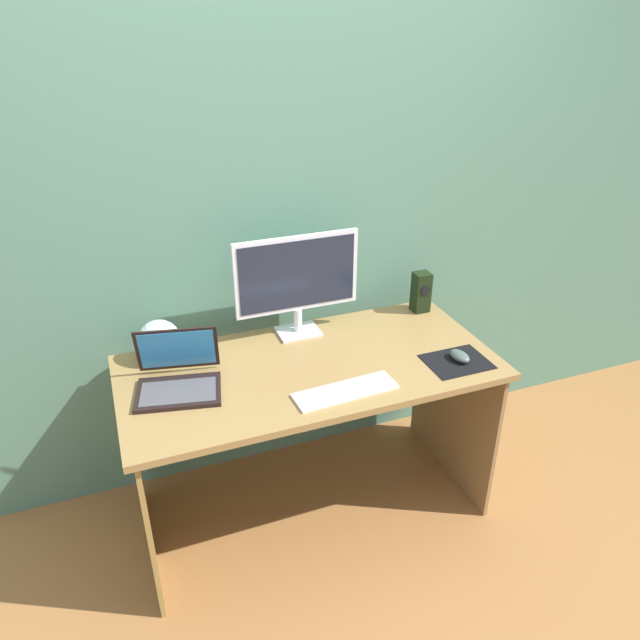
# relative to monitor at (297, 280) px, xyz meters

# --- Properties ---
(ground_plane) EXTENTS (8.00, 8.00, 0.00)m
(ground_plane) POSITION_rel_monitor_xyz_m (-0.04, -0.26, -1.01)
(ground_plane) COLOR #946133
(wall_back) EXTENTS (6.00, 0.04, 2.50)m
(wall_back) POSITION_rel_monitor_xyz_m (-0.04, 0.18, 0.24)
(wall_back) COLOR #517E69
(wall_back) RESTS_ON ground_plane
(desk) EXTENTS (1.49, 0.71, 0.75)m
(desk) POSITION_rel_monitor_xyz_m (-0.04, -0.26, -0.41)
(desk) COLOR olive
(desk) RESTS_ON ground_plane
(monitor) EXTENTS (0.54, 0.14, 0.44)m
(monitor) POSITION_rel_monitor_xyz_m (0.00, 0.00, 0.00)
(monitor) COLOR silver
(monitor) RESTS_ON desk
(speaker_right) EXTENTS (0.07, 0.07, 0.19)m
(speaker_right) POSITION_rel_monitor_xyz_m (0.60, 0.00, -0.16)
(speaker_right) COLOR black
(speaker_right) RESTS_ON desk
(laptop) EXTENTS (0.35, 0.33, 0.21)m
(laptop) POSITION_rel_monitor_xyz_m (-0.55, -0.24, -0.21)
(laptop) COLOR black
(laptop) RESTS_ON desk
(fishbowl) EXTENTS (0.17, 0.17, 0.17)m
(fishbowl) POSITION_rel_monitor_xyz_m (-0.59, -0.01, -0.17)
(fishbowl) COLOR silver
(fishbowl) RESTS_ON desk
(keyboard_external) EXTENTS (0.40, 0.14, 0.01)m
(keyboard_external) POSITION_rel_monitor_xyz_m (0.02, -0.49, -0.25)
(keyboard_external) COLOR white
(keyboard_external) RESTS_ON desk
(mousepad) EXTENTS (0.25, 0.20, 0.00)m
(mousepad) POSITION_rel_monitor_xyz_m (0.52, -0.45, -0.25)
(mousepad) COLOR black
(mousepad) RESTS_ON desk
(mouse) EXTENTS (0.07, 0.11, 0.04)m
(mouse) POSITION_rel_monitor_xyz_m (0.53, -0.45, -0.23)
(mouse) COLOR #44544E
(mouse) RESTS_ON mousepad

